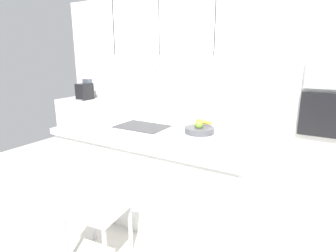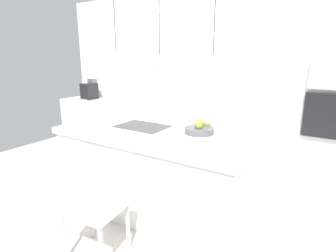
{
  "view_description": "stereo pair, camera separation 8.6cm",
  "coord_description": "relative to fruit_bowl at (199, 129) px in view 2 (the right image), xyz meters",
  "views": [
    {
      "loc": [
        1.49,
        -2.37,
        1.65
      ],
      "look_at": [
        0.1,
        0.0,
        0.93
      ],
      "focal_mm": 29.58,
      "sensor_mm": 36.0,
      "label": 1
    },
    {
      "loc": [
        1.57,
        -2.33,
        1.65
      ],
      "look_at": [
        0.1,
        0.0,
        0.93
      ],
      "focal_mm": 29.58,
      "sensor_mm": 36.0,
      "label": 2
    }
  ],
  "objects": [
    {
      "name": "floor",
      "position": [
        -0.42,
        -0.09,
        -0.93
      ],
      "size": [
        6.6,
        6.6,
        0.0
      ],
      "primitive_type": "plane",
      "color": "#BCB7AD",
      "rests_on": "ground"
    },
    {
      "name": "back_wall",
      "position": [
        -0.42,
        1.56,
        0.37
      ],
      "size": [
        6.0,
        0.1,
        2.6
      ],
      "primitive_type": "cube",
      "color": "white",
      "rests_on": "ground"
    },
    {
      "name": "kitchen_island",
      "position": [
        -0.42,
        -0.09,
        -0.49
      ],
      "size": [
        2.07,
        1.12,
        0.88
      ],
      "color": "white",
      "rests_on": "ground"
    },
    {
      "name": "sink_basin",
      "position": [
        -0.64,
        -0.09,
        -0.05
      ],
      "size": [
        0.56,
        0.4,
        0.02
      ],
      "primitive_type": "cube",
      "color": "#2D2D30",
      "rests_on": "kitchen_island"
    },
    {
      "name": "faucet",
      "position": [
        -0.64,
        0.13,
        0.1
      ],
      "size": [
        0.02,
        0.17,
        0.22
      ],
      "color": "silver",
      "rests_on": "kitchen_island"
    },
    {
      "name": "fruit_bowl",
      "position": [
        0.0,
        0.0,
        0.0
      ],
      "size": [
        0.3,
        0.3,
        0.15
      ],
      "color": "#4C4C51",
      "rests_on": "kitchen_island"
    },
    {
      "name": "side_counter",
      "position": [
        -2.82,
        1.19,
        -0.52
      ],
      "size": [
        1.1,
        0.6,
        0.82
      ],
      "primitive_type": "cube",
      "color": "white",
      "rests_on": "ground"
    },
    {
      "name": "coffee_machine",
      "position": [
        -2.87,
        1.2,
        0.05
      ],
      "size": [
        0.2,
        0.35,
        0.38
      ],
      "color": "black",
      "rests_on": "side_counter"
    },
    {
      "name": "microwave",
      "position": [
        1.05,
        1.49,
        0.47
      ],
      "size": [
        0.54,
        0.08,
        0.34
      ],
      "primitive_type": "cube",
      "color": "#9E9EA3",
      "rests_on": "back_wall"
    },
    {
      "name": "oven",
      "position": [
        1.05,
        1.49,
        -0.03
      ],
      "size": [
        0.56,
        0.08,
        0.56
      ],
      "primitive_type": "cube",
      "color": "black",
      "rests_on": "back_wall"
    },
    {
      "name": "chair_near",
      "position": [
        -0.41,
        -1.1,
        -0.41
      ],
      "size": [
        0.49,
        0.45,
        0.91
      ],
      "color": "white",
      "rests_on": "ground"
    },
    {
      "name": "pendant_light_left",
      "position": [
        -0.98,
        -0.09,
        0.63
      ],
      "size": [
        0.17,
        0.17,
        0.77
      ],
      "color": "silver"
    },
    {
      "name": "pendant_light_center",
      "position": [
        -0.42,
        -0.09,
        0.63
      ],
      "size": [
        0.17,
        0.17,
        0.77
      ],
      "color": "silver"
    },
    {
      "name": "pendant_light_right",
      "position": [
        0.15,
        -0.09,
        0.63
      ],
      "size": [
        0.17,
        0.17,
        0.77
      ],
      "color": "silver"
    }
  ]
}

